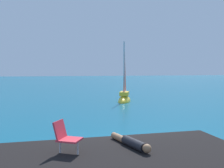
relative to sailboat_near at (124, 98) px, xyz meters
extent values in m
plane|color=#0F5675|center=(-3.37, -14.00, -0.32)|extent=(160.00, 160.00, 0.00)
cube|color=black|center=(-3.57, -15.41, -0.32)|extent=(1.11, 1.09, 0.59)
ellipsoid|color=yellow|center=(-0.01, -0.02, -0.32)|extent=(2.05, 3.31, 1.08)
cube|color=yellow|center=(-0.01, -0.02, 0.39)|extent=(1.16, 1.54, 0.35)
cylinder|color=#B7B7BC|center=(-0.10, -0.29, 2.66)|extent=(0.12, 0.12, 4.89)
cylinder|color=#B2B2B7|center=(0.22, 0.63, 0.56)|extent=(0.73, 1.88, 0.09)
pyramid|color=#DB4C38|center=(0.08, 0.22, 2.46)|extent=(0.57, 1.50, 3.72)
cylinder|color=black|center=(-3.56, -17.27, 0.89)|extent=(0.52, 0.93, 0.24)
cylinder|color=#9E704C|center=(-3.80, -16.56, 0.86)|extent=(0.40, 0.72, 0.18)
sphere|color=#9E704C|center=(-3.38, -17.79, 0.91)|extent=(0.22, 0.22, 0.22)
cube|color=#E03342|center=(-5.21, -17.45, 1.12)|extent=(0.68, 0.66, 0.04)
cube|color=#E03342|center=(-5.45, -17.33, 1.35)|extent=(0.35, 0.50, 0.45)
cylinder|color=silver|center=(-5.03, -17.54, 0.95)|extent=(0.04, 0.04, 0.35)
cylinder|color=silver|center=(-5.45, -17.33, 0.95)|extent=(0.04, 0.04, 0.35)
camera|label=1|loc=(-5.30, -23.90, 2.89)|focal=43.04mm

